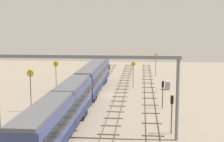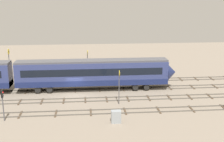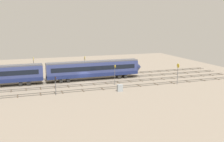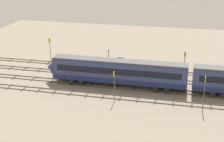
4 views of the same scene
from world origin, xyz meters
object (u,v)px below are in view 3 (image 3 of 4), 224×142
at_px(train, 47,73).
at_px(speed_sign_far_trackside, 115,72).
at_px(speed_sign_distant_end, 34,65).
at_px(signal_light_trackside_approach, 55,83).
at_px(speed_sign_near_foreground, 85,63).
at_px(speed_sign_mid_trackside, 178,70).
at_px(relay_cabinet, 120,88).

bearing_deg(train, speed_sign_far_trackside, -23.78).
height_order(speed_sign_distant_end, signal_light_trackside_approach, speed_sign_distant_end).
bearing_deg(speed_sign_near_foreground, signal_light_trackside_approach, -120.00).
xyz_separation_m(train, speed_sign_mid_trackside, (29.74, -11.45, 0.76)).
relative_size(speed_sign_mid_trackside, speed_sign_distant_end, 0.88).
bearing_deg(train, speed_sign_near_foreground, 31.24).
height_order(train, signal_light_trackside_approach, train).
height_order(speed_sign_near_foreground, signal_light_trackside_approach, speed_sign_near_foreground).
distance_m(speed_sign_near_foreground, speed_sign_far_trackside, 14.12).
bearing_deg(speed_sign_far_trackside, speed_sign_near_foreground, 107.42).
bearing_deg(signal_light_trackside_approach, speed_sign_mid_trackside, -0.31).
bearing_deg(speed_sign_mid_trackside, speed_sign_near_foreground, 135.75).
height_order(train, speed_sign_far_trackside, train).
relative_size(train, signal_light_trackside_approach, 12.89).
xyz_separation_m(train, speed_sign_distant_end, (-2.74, 6.64, 1.11)).
relative_size(speed_sign_mid_trackside, speed_sign_far_trackside, 1.04).
distance_m(speed_sign_far_trackside, speed_sign_distant_end, 22.48).
relative_size(speed_sign_far_trackside, signal_light_trackside_approach, 1.25).
height_order(speed_sign_far_trackside, speed_sign_distant_end, speed_sign_distant_end).
bearing_deg(train, relay_cabinet, -42.41).
xyz_separation_m(speed_sign_near_foreground, signal_light_trackside_approach, (-10.40, -18.01, -0.89)).
bearing_deg(relay_cabinet, speed_sign_far_trackside, 80.29).
height_order(speed_sign_near_foreground, speed_sign_distant_end, speed_sign_distant_end).
bearing_deg(speed_sign_distant_end, speed_sign_far_trackside, -36.56).
height_order(train, speed_sign_distant_end, speed_sign_distant_end).
distance_m(train, speed_sign_distant_end, 7.27).
bearing_deg(relay_cabinet, speed_sign_mid_trackside, 5.75).
bearing_deg(signal_light_trackside_approach, speed_sign_near_foreground, 60.00).
bearing_deg(relay_cabinet, train, 137.59).
bearing_deg(signal_light_trackside_approach, speed_sign_distant_end, 100.83).
bearing_deg(speed_sign_near_foreground, speed_sign_far_trackside, -72.58).
height_order(speed_sign_far_trackside, relay_cabinet, speed_sign_far_trackside).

